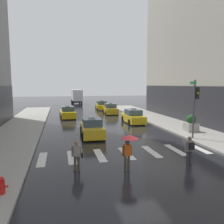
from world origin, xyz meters
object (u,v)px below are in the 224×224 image
taxi_fifth (102,106)px  taxi_third (67,113)px  box_truck (77,96)px  pedestrian_with_handbag (77,154)px  taxi_second (133,117)px  fire_hydrant (2,185)px  taxi_lead (92,128)px  planter_near_corner (191,124)px  taxi_fourth (110,109)px  pedestrian_with_umbrella (129,143)px  pedestrian_with_backpack (190,148)px  traffic_light_pole (195,101)px

taxi_fifth → taxi_third: bearing=-125.5°
box_truck → pedestrian_with_handbag: 43.12m
taxi_second → taxi_third: same height
pedestrian_with_handbag → fire_hydrant: bearing=-145.2°
taxi_second → fire_hydrant: bearing=-124.2°
taxi_lead → fire_hydrant: bearing=-116.8°
taxi_third → planter_near_corner: size_ratio=2.89×
taxi_fourth → pedestrian_with_handbag: (-6.90, -22.68, 0.21)m
box_truck → pedestrian_with_umbrella: 43.56m
taxi_lead → taxi_fourth: same height
taxi_second → pedestrian_with_handbag: bearing=-119.1°
taxi_second → taxi_fifth: 14.95m
pedestrian_with_umbrella → box_truck: bearing=89.3°
taxi_lead → planter_near_corner: (9.38, -0.69, 0.15)m
taxi_fifth → fire_hydrant: bearing=-107.6°
taxi_lead → fire_hydrant: (-5.10, -10.11, -0.22)m
box_truck → fire_hydrant: bearing=-98.1°
planter_near_corner → fire_hydrant: bearing=-147.0°
taxi_third → taxi_fifth: (6.44, 9.02, 0.00)m
pedestrian_with_backpack → taxi_fifth: bearing=89.3°
traffic_light_pole → pedestrian_with_umbrella: bearing=-144.3°
pedestrian_with_umbrella → planter_near_corner: size_ratio=1.21×
taxi_lead → pedestrian_with_backpack: taxi_lead is taller
pedestrian_with_umbrella → traffic_light_pole: bearing=35.7°
traffic_light_pole → taxi_second: traffic_light_pole is taller
traffic_light_pole → box_truck: 38.91m
taxi_fourth → box_truck: size_ratio=0.61×
taxi_second → planter_near_corner: size_ratio=2.85×
planter_near_corner → pedestrian_with_handbag: bearing=-147.5°
taxi_lead → pedestrian_with_handbag: bearing=-103.6°
box_truck → taxi_third: bearing=-97.4°
taxi_fourth → fire_hydrant: size_ratio=6.42×
taxi_lead → pedestrian_with_umbrella: (0.76, -8.46, 0.79)m
taxi_fourth → taxi_fifth: same height
taxi_lead → taxi_fifth: size_ratio=1.00×
pedestrian_with_umbrella → taxi_fifth: bearing=82.3°
pedestrian_with_backpack → taxi_third: bearing=106.7°
pedestrian_with_backpack → pedestrian_with_handbag: same height
taxi_second → fire_hydrant: (-10.90, -16.04, -0.22)m
taxi_fifth → planter_near_corner: taxi_fifth is taller
taxi_third → pedestrian_with_umbrella: pedestrian_with_umbrella is taller
fire_hydrant → traffic_light_pole: bearing=27.7°
planter_near_corner → pedestrian_with_backpack: bearing=-122.8°
taxi_second → taxi_third: size_ratio=0.98×
pedestrian_with_backpack → fire_hydrant: (-9.48, -1.64, -0.46)m
taxi_second → pedestrian_with_handbag: (-7.70, -13.82, 0.21)m
taxi_lead → box_truck: (1.31, 35.10, 1.13)m
planter_near_corner → taxi_fourth: bearing=105.8°
taxi_fourth → pedestrian_with_umbrella: (-4.23, -23.25, 0.79)m
pedestrian_with_backpack → planter_near_corner: bearing=57.2°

